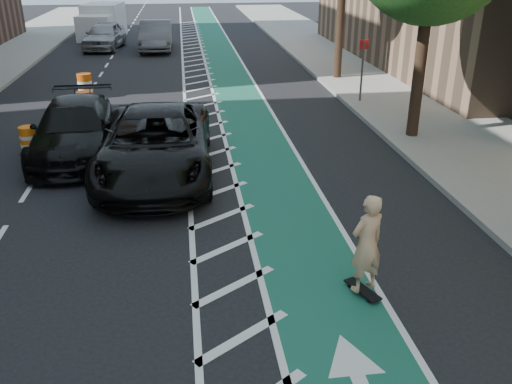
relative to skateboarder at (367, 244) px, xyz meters
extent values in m
plane|color=black|center=(-3.69, 0.52, -0.99)|extent=(120.00, 120.00, 0.00)
cube|color=#1B604F|center=(-0.69, 10.52, -0.99)|extent=(2.00, 90.00, 0.01)
cube|color=silver|center=(-2.19, 10.52, -0.99)|extent=(1.40, 90.00, 0.01)
cube|color=gray|center=(5.81, 10.52, -0.92)|extent=(5.00, 90.00, 0.15)
cube|color=gray|center=(3.36, 10.52, -0.91)|extent=(0.12, 90.00, 0.16)
cylinder|color=#382619|center=(4.21, 8.52, 1.21)|extent=(0.36, 0.36, 4.40)
cylinder|color=#382619|center=(4.21, 16.52, 1.21)|extent=(0.36, 0.36, 4.40)
cylinder|color=#4C4C4C|center=(3.91, 12.52, 0.21)|extent=(0.08, 0.08, 2.40)
cube|color=red|center=(3.91, 12.52, 1.31)|extent=(0.35, 0.02, 0.35)
cube|color=black|center=(0.00, 0.00, -0.90)|extent=(0.50, 0.81, 0.03)
cylinder|color=black|center=(-0.17, 0.21, -0.96)|extent=(0.05, 0.07, 0.06)
cylinder|color=black|center=(-0.02, 0.27, -0.96)|extent=(0.05, 0.07, 0.06)
cylinder|color=black|center=(0.02, -0.27, -0.96)|extent=(0.05, 0.07, 0.06)
cylinder|color=black|center=(0.17, -0.21, -0.96)|extent=(0.05, 0.07, 0.06)
imported|color=#DCA97B|center=(0.00, 0.00, 0.00)|extent=(0.76, 0.64, 1.78)
imported|color=black|center=(-3.70, 6.10, -0.13)|extent=(3.09, 6.30, 1.72)
imported|color=black|center=(-6.09, 8.02, -0.22)|extent=(2.36, 5.41, 1.55)
imported|color=#99999E|center=(-7.55, 27.54, -0.18)|extent=(2.52, 4.98, 1.63)
imported|color=#5D5D62|center=(-4.42, 26.84, -0.14)|extent=(1.84, 5.21, 1.71)
cube|color=white|center=(-8.27, 33.60, 0.11)|extent=(2.81, 3.78, 2.21)
cube|color=white|center=(-8.56, 30.97, -0.17)|extent=(2.39, 2.00, 1.66)
cylinder|color=black|center=(-9.60, 30.64, -0.61)|extent=(0.36, 0.80, 0.77)
cylinder|color=black|center=(-7.63, 30.42, -0.61)|extent=(0.36, 0.80, 0.77)
cylinder|color=black|center=(-9.15, 34.59, -0.61)|extent=(0.36, 0.80, 0.77)
cylinder|color=black|center=(-7.18, 34.36, -0.61)|extent=(0.36, 0.80, 0.77)
cylinder|color=orange|center=(-7.49, 8.28, -0.58)|extent=(0.48, 0.48, 0.82)
cylinder|color=silver|center=(-7.49, 8.28, -0.72)|extent=(0.49, 0.49, 0.11)
cylinder|color=silver|center=(-7.49, 8.28, -0.46)|extent=(0.49, 0.49, 0.11)
cylinder|color=black|center=(-7.49, 8.28, -0.97)|extent=(0.60, 0.60, 0.04)
cylinder|color=#FF560D|center=(-6.52, 12.34, -0.56)|extent=(0.50, 0.50, 0.86)
cylinder|color=silver|center=(-6.52, 12.34, -0.71)|extent=(0.51, 0.51, 0.11)
cylinder|color=silver|center=(-6.52, 12.34, -0.44)|extent=(0.51, 0.51, 0.11)
cylinder|color=black|center=(-6.52, 12.34, -0.97)|extent=(0.63, 0.63, 0.04)
cylinder|color=#DC550B|center=(-6.88, 15.02, -0.50)|extent=(0.57, 0.57, 0.99)
cylinder|color=silver|center=(-6.88, 15.02, -0.66)|extent=(0.58, 0.58, 0.13)
cylinder|color=silver|center=(-6.88, 15.02, -0.35)|extent=(0.58, 0.58, 0.13)
cylinder|color=black|center=(-6.88, 15.02, -0.97)|extent=(0.73, 0.73, 0.04)
camera|label=1|loc=(-2.88, -7.59, 4.44)|focal=38.00mm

